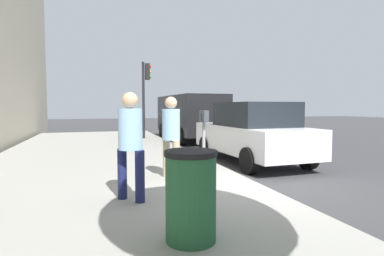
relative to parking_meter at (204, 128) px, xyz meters
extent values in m
plane|color=#38383A|center=(-1.02, -0.74, -1.17)|extent=(80.00, 80.00, 0.00)
cube|color=gray|center=(-1.02, 2.26, -1.09)|extent=(28.00, 6.00, 0.15)
cylinder|color=gray|center=(0.00, 0.00, -0.44)|extent=(0.07, 0.07, 1.15)
cube|color=#383D42|center=(-0.10, 0.00, 0.26)|extent=(0.16, 0.11, 0.26)
cube|color=#383D42|center=(0.10, 0.00, 0.26)|extent=(0.16, 0.11, 0.26)
cube|color=#268C33|center=(-0.10, -0.06, 0.28)|extent=(0.10, 0.01, 0.10)
cube|color=#268C33|center=(0.10, -0.06, 0.28)|extent=(0.10, 0.01, 0.10)
cylinder|color=tan|center=(-0.05, 0.86, -0.61)|extent=(0.15, 0.15, 0.81)
cylinder|color=tan|center=(-0.40, 0.73, -0.61)|extent=(0.15, 0.15, 0.81)
cylinder|color=#8CB7E0|center=(-0.22, 0.80, 0.11)|extent=(0.37, 0.37, 0.64)
sphere|color=tan|center=(-0.22, 0.80, 0.55)|extent=(0.25, 0.25, 0.25)
cylinder|color=#191E4C|center=(-1.39, 1.89, -0.61)|extent=(0.15, 0.15, 0.82)
cylinder|color=#191E4C|center=(-1.68, 1.64, -0.61)|extent=(0.15, 0.15, 0.82)
cylinder|color=#8CB7E0|center=(-1.54, 1.77, 0.12)|extent=(0.37, 0.37, 0.65)
sphere|color=tan|center=(-1.54, 1.77, 0.57)|extent=(0.26, 0.26, 0.26)
cube|color=silver|center=(1.73, -2.09, -0.46)|extent=(4.46, 1.99, 0.76)
cube|color=black|center=(1.53, -2.10, 0.26)|extent=(2.26, 1.77, 0.68)
cylinder|color=black|center=(3.13, -1.17, -0.84)|extent=(0.67, 0.24, 0.66)
cylinder|color=black|center=(3.19, -2.91, -0.84)|extent=(0.67, 0.24, 0.66)
cylinder|color=black|center=(0.27, -1.26, -0.84)|extent=(0.67, 0.24, 0.66)
cylinder|color=black|center=(0.33, -3.01, -0.84)|extent=(0.67, 0.24, 0.66)
cube|color=black|center=(7.96, -2.09, 0.11)|extent=(5.26, 2.17, 1.80)
cylinder|color=black|center=(9.62, -1.08, -0.79)|extent=(0.77, 0.25, 0.76)
cylinder|color=black|center=(9.68, -2.98, -0.79)|extent=(0.77, 0.25, 0.76)
cylinder|color=black|center=(6.24, -1.20, -0.79)|extent=(0.77, 0.25, 0.76)
cylinder|color=black|center=(6.30, -3.09, -0.79)|extent=(0.77, 0.25, 0.76)
cylinder|color=black|center=(8.29, 0.11, 0.78)|extent=(0.12, 0.12, 3.60)
cube|color=black|center=(8.29, -0.09, 2.13)|extent=(0.24, 0.20, 0.76)
sphere|color=red|center=(8.29, -0.20, 2.37)|extent=(0.14, 0.14, 0.14)
sphere|color=orange|center=(8.29, -0.20, 2.13)|extent=(0.14, 0.14, 0.14)
sphere|color=green|center=(8.29, -0.20, 1.89)|extent=(0.14, 0.14, 0.14)
cylinder|color=#1E4C2D|center=(-3.24, 1.29, -0.54)|extent=(0.56, 0.56, 0.95)
cylinder|color=black|center=(-3.24, 1.29, -0.04)|extent=(0.59, 0.59, 0.06)
camera|label=1|loc=(-6.47, 2.28, 0.47)|focal=29.10mm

